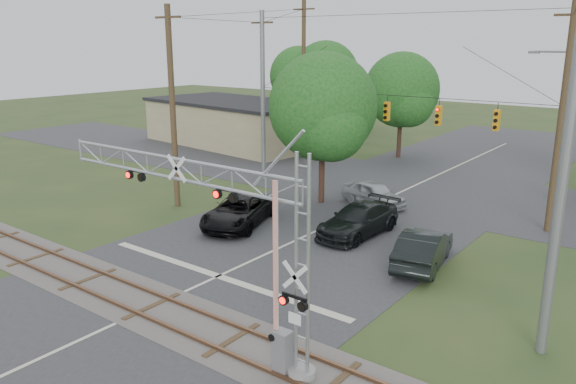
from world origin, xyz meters
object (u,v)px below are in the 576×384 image
Objects in this scene: crossing_gantry at (218,222)px; streetlight at (559,118)px; traffic_signal_span at (402,109)px; commercial_building at (235,122)px; sedan_silver at (374,194)px; car_dark at (358,220)px; pickup_black at (239,211)px.

crossing_gantry is 25.11m from streetlight.
traffic_signal_span reaches higher than commercial_building.
streetlight is at bearing 80.32° from crossing_gantry.
commercial_building is (-20.85, 10.71, 1.34)m from sedan_silver.
streetlight is (6.16, 12.78, 4.32)m from car_dark.
pickup_black is 6.36m from car_dark.
pickup_black is (-7.79, 9.44, -3.40)m from crossing_gantry.
pickup_black is 0.61× the size of streetlight.
pickup_black is (-4.82, -8.91, -4.94)m from traffic_signal_span.
pickup_black reaches higher than sedan_silver.
traffic_signal_span reaches higher than sedan_silver.
traffic_signal_span reaches higher than car_dark.
car_dark is 0.29× the size of commercial_building.
pickup_black is at bearing 129.51° from crossing_gantry.
traffic_signal_span is 2.12× the size of streetlight.
traffic_signal_span reaches higher than pickup_black.
sedan_silver is at bearing 113.39° from car_dark.
traffic_signal_span is at bearing -17.83° from sedan_silver.
sedan_silver is (-1.92, 5.13, -0.06)m from car_dark.
car_dark is at bearing 3.62° from pickup_black.
traffic_signal_span reaches higher than streetlight.
car_dark is 0.59× the size of streetlight.
crossing_gantry is 1.91× the size of pickup_black.
streetlight is at bearing 41.57° from traffic_signal_span.
traffic_signal_span is at bearing -138.43° from streetlight.
car_dark reaches higher than pickup_black.
traffic_signal_span is 4.55× the size of sedan_silver.
traffic_signal_span is 9.64m from streetlight.
commercial_building is (-16.91, 18.35, 1.29)m from pickup_black.
car_dark is 1.26× the size of sedan_silver.
sedan_silver is at bearing -20.03° from commercial_building.
streetlight is (7.19, 6.38, -0.62)m from traffic_signal_span.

